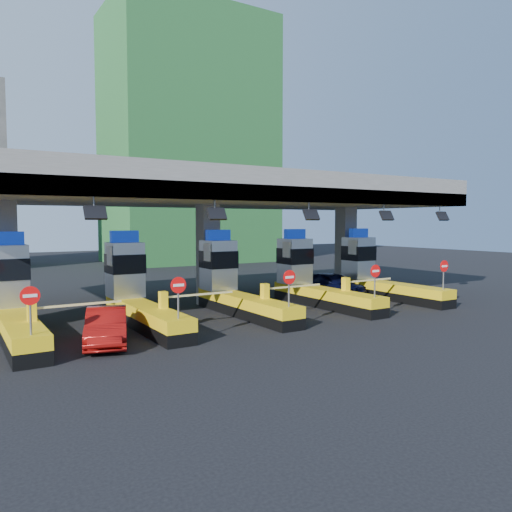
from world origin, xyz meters
TOP-DOWN VIEW (x-y plane):
  - ground at (0.00, 0.00)m, footprint 120.00×120.00m
  - toll_canopy at (0.00, 2.87)m, footprint 28.00×12.09m
  - toll_lane_far_left at (-10.00, 0.28)m, footprint 4.43×8.00m
  - toll_lane_left at (-5.00, 0.28)m, footprint 4.43×8.00m
  - toll_lane_center at (0.00, 0.28)m, footprint 4.43×8.00m
  - toll_lane_right at (5.00, 0.28)m, footprint 4.43×8.00m
  - toll_lane_far_right at (10.00, 0.28)m, footprint 4.43×8.00m
  - bg_building_scaffold at (12.00, 32.00)m, footprint 18.00×12.00m
  - van at (7.85, 1.79)m, footprint 2.45×4.65m
  - red_car at (-7.21, -3.03)m, footprint 2.57×4.37m

SIDE VIEW (x-z plane):
  - ground at x=0.00m, z-range 0.00..0.00m
  - red_car at x=-7.21m, z-range 0.00..1.36m
  - van at x=7.85m, z-range 0.00..1.51m
  - toll_lane_far_left at x=-10.00m, z-range -0.68..3.47m
  - toll_lane_left at x=-5.00m, z-range -0.68..3.47m
  - toll_lane_center at x=0.00m, z-range -0.68..3.47m
  - toll_lane_right at x=5.00m, z-range -0.68..3.47m
  - toll_lane_far_right at x=10.00m, z-range -0.68..3.47m
  - toll_canopy at x=0.00m, z-range 2.63..9.63m
  - bg_building_scaffold at x=12.00m, z-range 0.00..28.00m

